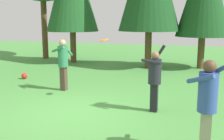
{
  "coord_description": "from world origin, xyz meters",
  "views": [
    {
      "loc": [
        2.97,
        -6.36,
        2.43
      ],
      "look_at": [
        0.75,
        0.75,
        1.05
      ],
      "focal_mm": 43.83,
      "sensor_mm": 36.0,
      "label": 1
    }
  ],
  "objects_px": {
    "person_bystander": "(207,99)",
    "ball_red": "(24,76)",
    "person_catcher": "(63,60)",
    "frisbee": "(104,40)",
    "person_thrower": "(155,76)"
  },
  "relations": [
    {
      "from": "person_catcher",
      "to": "frisbee",
      "type": "relative_size",
      "value": 5.0
    },
    {
      "from": "person_bystander",
      "to": "frisbee",
      "type": "relative_size",
      "value": 4.96
    },
    {
      "from": "person_thrower",
      "to": "person_catcher",
      "type": "relative_size",
      "value": 1.01
    },
    {
      "from": "person_catcher",
      "to": "frisbee",
      "type": "height_order",
      "value": "frisbee"
    },
    {
      "from": "person_bystander",
      "to": "ball_red",
      "type": "bearing_deg",
      "value": 10.27
    },
    {
      "from": "person_catcher",
      "to": "person_thrower",
      "type": "bearing_deg",
      "value": 1.08
    },
    {
      "from": "person_catcher",
      "to": "person_bystander",
      "type": "xyz_separation_m",
      "value": [
        4.59,
        -3.41,
        -0.01
      ]
    },
    {
      "from": "frisbee",
      "to": "person_thrower",
      "type": "bearing_deg",
      "value": -19.97
    },
    {
      "from": "frisbee",
      "to": "person_catcher",
      "type": "bearing_deg",
      "value": 157.77
    },
    {
      "from": "person_thrower",
      "to": "person_bystander",
      "type": "relative_size",
      "value": 1.02
    },
    {
      "from": "person_catcher",
      "to": "frisbee",
      "type": "distance_m",
      "value": 2.03
    },
    {
      "from": "person_thrower",
      "to": "frisbee",
      "type": "xyz_separation_m",
      "value": [
        -1.61,
        0.58,
        0.87
      ]
    },
    {
      "from": "person_bystander",
      "to": "person_thrower",
      "type": "bearing_deg",
      "value": -16.06
    },
    {
      "from": "person_catcher",
      "to": "frisbee",
      "type": "xyz_separation_m",
      "value": [
        1.73,
        -0.71,
        0.78
      ]
    },
    {
      "from": "person_thrower",
      "to": "person_bystander",
      "type": "xyz_separation_m",
      "value": [
        1.25,
        -2.12,
        0.08
      ]
    }
  ]
}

